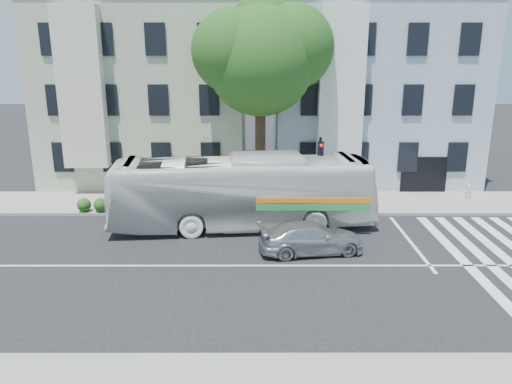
{
  "coord_description": "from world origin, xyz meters",
  "views": [
    {
      "loc": [
        -0.26,
        -17.79,
        8.06
      ],
      "look_at": [
        -0.24,
        2.02,
        2.4
      ],
      "focal_mm": 35.0,
      "sensor_mm": 36.0,
      "label": 1
    }
  ],
  "objects_px": {
    "sedan": "(311,238)",
    "fire_hydrant": "(468,191)",
    "bus": "(242,192)",
    "traffic_signal": "(320,166)"
  },
  "relations": [
    {
      "from": "fire_hydrant",
      "to": "sedan",
      "type": "bearing_deg",
      "value": -142.81
    },
    {
      "from": "bus",
      "to": "traffic_signal",
      "type": "relative_size",
      "value": 3.05
    },
    {
      "from": "sedan",
      "to": "bus",
      "type": "bearing_deg",
      "value": 33.91
    },
    {
      "from": "sedan",
      "to": "traffic_signal",
      "type": "height_order",
      "value": "traffic_signal"
    },
    {
      "from": "fire_hydrant",
      "to": "bus",
      "type": "bearing_deg",
      "value": -161.9
    },
    {
      "from": "bus",
      "to": "sedan",
      "type": "distance_m",
      "value": 4.39
    },
    {
      "from": "bus",
      "to": "sedan",
      "type": "height_order",
      "value": "bus"
    },
    {
      "from": "sedan",
      "to": "traffic_signal",
      "type": "distance_m",
      "value": 5.06
    },
    {
      "from": "sedan",
      "to": "fire_hydrant",
      "type": "height_order",
      "value": "sedan"
    },
    {
      "from": "sedan",
      "to": "traffic_signal",
      "type": "xyz_separation_m",
      "value": [
        0.86,
        4.59,
        1.96
      ]
    }
  ]
}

